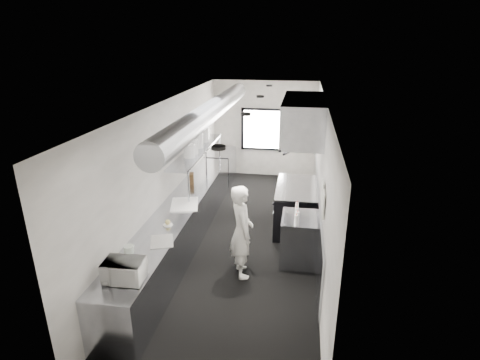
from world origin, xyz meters
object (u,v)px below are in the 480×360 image
at_px(pass_shelf, 197,151).
at_px(squeeze_bottle_e, 297,206).
at_px(prep_counter, 181,225).
at_px(deli_tub_b, 129,249).
at_px(plate_stack_c, 198,140).
at_px(microwave, 124,271).
at_px(knife_block, 192,178).
at_px(far_work_table, 221,167).
at_px(bottle_station, 299,239).
at_px(squeeze_bottle_b, 297,217).
at_px(exhaust_hood, 303,119).
at_px(squeeze_bottle_d, 297,209).
at_px(small_plate, 168,225).
at_px(deli_tub_a, 125,260).
at_px(range, 295,207).
at_px(plate_stack_b, 192,146).
at_px(squeeze_bottle_c, 297,212).
at_px(cutting_board, 185,204).
at_px(squeeze_bottle_a, 296,220).
at_px(plate_stack_a, 189,151).
at_px(line_cook, 242,231).
at_px(plate_stack_d, 204,134).

xyz_separation_m(pass_shelf, squeeze_bottle_e, (2.27, -1.43, -0.55)).
height_order(prep_counter, pass_shelf, pass_shelf).
bearing_deg(deli_tub_b, plate_stack_c, 87.83).
relative_size(microwave, knife_block, 2.14).
bearing_deg(far_work_table, bottle_station, -59.47).
relative_size(prep_counter, deli_tub_b, 39.41).
relative_size(prep_counter, squeeze_bottle_b, 31.51).
distance_m(exhaust_hood, squeeze_bottle_d, 1.89).
distance_m(exhaust_hood, small_plate, 3.36).
height_order(pass_shelf, microwave, pass_shelf).
bearing_deg(knife_block, far_work_table, 72.88).
xyz_separation_m(microwave, deli_tub_a, (-0.19, 0.39, -0.10)).
bearing_deg(small_plate, range, 44.62).
distance_m(plate_stack_b, squeeze_bottle_d, 2.71).
height_order(bottle_station, squeeze_bottle_e, squeeze_bottle_e).
relative_size(plate_stack_c, squeeze_bottle_c, 1.96).
bearing_deg(squeeze_bottle_b, cutting_board, 170.06).
xyz_separation_m(bottle_station, plate_stack_b, (-2.36, 1.38, 1.29)).
relative_size(exhaust_hood, squeeze_bottle_b, 11.55).
bearing_deg(exhaust_hood, squeeze_bottle_a, -90.61).
bearing_deg(cutting_board, plate_stack_b, 97.68).
height_order(far_work_table, cutting_board, cutting_board).
relative_size(prep_counter, plate_stack_a, 21.42).
relative_size(microwave, squeeze_bottle_d, 2.64).
distance_m(prep_counter, deli_tub_a, 2.15).
xyz_separation_m(line_cook, knife_block, (-1.42, 1.89, 0.18)).
xyz_separation_m(range, squeeze_bottle_b, (0.06, -1.60, 0.53)).
xyz_separation_m(far_work_table, plate_stack_a, (-0.04, -2.80, 1.26)).
xyz_separation_m(small_plate, plate_stack_b, (-0.14, 2.07, 0.83)).
height_order(prep_counter, plate_stack_d, plate_stack_d).
height_order(line_cook, deli_tub_b, line_cook).
bearing_deg(squeeze_bottle_e, far_work_table, 121.56).
xyz_separation_m(exhaust_hood, far_work_table, (-2.25, 2.50, -1.94)).
bearing_deg(prep_counter, exhaust_hood, 28.11).
bearing_deg(microwave, squeeze_bottle_d, 44.57).
relative_size(bottle_station, deli_tub_b, 5.91).
height_order(squeeze_bottle_a, squeeze_bottle_c, squeeze_bottle_a).
xyz_separation_m(pass_shelf, plate_stack_b, (-0.02, -0.32, 0.21)).
distance_m(small_plate, squeeze_bottle_a, 2.19).
relative_size(exhaust_hood, bottle_station, 2.44).
relative_size(line_cook, deli_tub_b, 10.87).
bearing_deg(microwave, bottle_station, 42.04).
height_order(plate_stack_d, squeeze_bottle_e, plate_stack_d).
distance_m(prep_counter, knife_block, 1.27).
height_order(plate_stack_b, squeeze_bottle_b, plate_stack_b).
xyz_separation_m(prep_counter, squeeze_bottle_e, (2.23, 0.07, 0.53)).
bearing_deg(squeeze_bottle_c, bottle_station, -0.59).
height_order(far_work_table, plate_stack_b, plate_stack_b).
height_order(far_work_table, plate_stack_d, plate_stack_d).
bearing_deg(bottle_station, plate_stack_d, 134.36).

